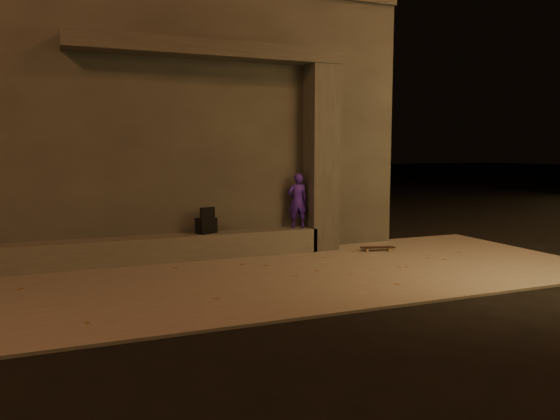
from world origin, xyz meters
name	(u,v)px	position (x,y,z in m)	size (l,w,h in m)	color
ground	(333,311)	(0.00, 0.00, 0.00)	(120.00, 120.00, 0.00)	black
sidewalk	(274,275)	(0.00, 2.00, 0.02)	(11.00, 4.40, 0.04)	slate
building	(157,123)	(-1.00, 6.49, 2.61)	(9.00, 5.10, 5.22)	#393634
ledge	(159,249)	(-1.50, 3.75, 0.27)	(6.00, 0.55, 0.45)	#53504B
column	(321,159)	(1.70, 3.75, 1.84)	(0.55, 0.55, 3.60)	#393634
canopy	(210,50)	(-0.50, 3.80, 3.78)	(5.00, 0.70, 0.28)	#393634
skateboarder	(298,201)	(1.20, 3.75, 1.02)	(0.39, 0.26, 1.07)	#35189E
backpack	(206,224)	(-0.64, 3.75, 0.66)	(0.40, 0.33, 0.49)	black
skateboard	(378,248)	(2.63, 3.10, 0.10)	(0.70, 0.36, 0.07)	black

